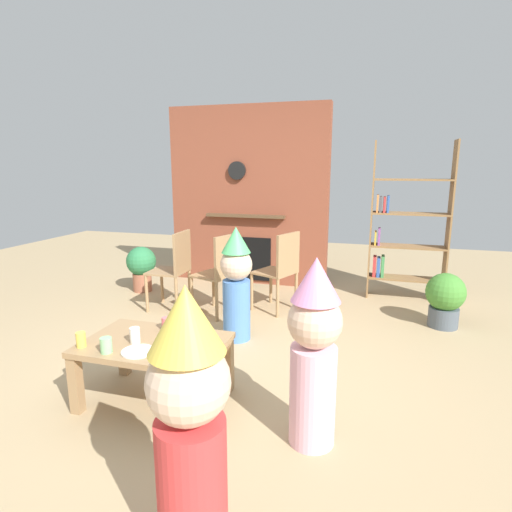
{
  "coord_description": "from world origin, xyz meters",
  "views": [
    {
      "loc": [
        1.09,
        -2.83,
        1.59
      ],
      "look_at": [
        0.15,
        0.4,
        0.87
      ],
      "focal_mm": 28.9,
      "sensor_mm": 36.0,
      "label": 1
    }
  ],
  "objects_px": {
    "birthday_cake_slice": "(193,340)",
    "dining_chair_left": "(175,266)",
    "paper_cup_far_left": "(135,335)",
    "dining_chair_right": "(281,267)",
    "paper_plate_front": "(138,351)",
    "paper_cup_near_left": "(166,324)",
    "paper_cup_center": "(81,340)",
    "potted_plant_short": "(141,265)",
    "paper_plate_rear": "(173,337)",
    "child_with_cone_hat": "(190,423)",
    "dining_chair_middle": "(221,270)",
    "child_by_the_chairs": "(236,281)",
    "bookshelf": "(403,229)",
    "coffee_table": "(154,352)",
    "potted_plant_tall": "(445,298)",
    "paper_cup_near_right": "(106,345)",
    "child_in_pink": "(314,348)"
  },
  "relations": [
    {
      "from": "dining_chair_middle",
      "to": "potted_plant_short",
      "type": "xyz_separation_m",
      "value": [
        -1.32,
        0.56,
        -0.17
      ]
    },
    {
      "from": "paper_cup_center",
      "to": "potted_plant_tall",
      "type": "height_order",
      "value": "potted_plant_tall"
    },
    {
      "from": "coffee_table",
      "to": "child_by_the_chairs",
      "type": "height_order",
      "value": "child_by_the_chairs"
    },
    {
      "from": "paper_cup_far_left",
      "to": "child_with_cone_hat",
      "type": "xyz_separation_m",
      "value": [
        0.86,
        -0.96,
        0.13
      ]
    },
    {
      "from": "paper_plate_front",
      "to": "paper_plate_rear",
      "type": "relative_size",
      "value": 1.26
    },
    {
      "from": "paper_cup_far_left",
      "to": "birthday_cake_slice",
      "type": "xyz_separation_m",
      "value": [
        0.38,
        0.09,
        -0.02
      ]
    },
    {
      "from": "dining_chair_middle",
      "to": "child_with_cone_hat",
      "type": "bearing_deg",
      "value": 127.98
    },
    {
      "from": "coffee_table",
      "to": "paper_cup_far_left",
      "type": "height_order",
      "value": "paper_cup_far_left"
    },
    {
      "from": "paper_plate_front",
      "to": "paper_cup_near_left",
      "type": "bearing_deg",
      "value": 90.36
    },
    {
      "from": "bookshelf",
      "to": "dining_chair_middle",
      "type": "bearing_deg",
      "value": -147.49
    },
    {
      "from": "coffee_table",
      "to": "dining_chair_middle",
      "type": "xyz_separation_m",
      "value": [
        -0.17,
        1.72,
        0.15
      ]
    },
    {
      "from": "dining_chair_right",
      "to": "birthday_cake_slice",
      "type": "bearing_deg",
      "value": 108.34
    },
    {
      "from": "bookshelf",
      "to": "potted_plant_short",
      "type": "height_order",
      "value": "bookshelf"
    },
    {
      "from": "paper_cup_center",
      "to": "child_in_pink",
      "type": "height_order",
      "value": "child_in_pink"
    },
    {
      "from": "birthday_cake_slice",
      "to": "dining_chair_left",
      "type": "relative_size",
      "value": 0.11
    },
    {
      "from": "potted_plant_short",
      "to": "potted_plant_tall",
      "type": "bearing_deg",
      "value": -3.86
    },
    {
      "from": "child_with_cone_hat",
      "to": "paper_plate_rear",
      "type": "bearing_deg",
      "value": -5.87
    },
    {
      "from": "paper_cup_far_left",
      "to": "dining_chair_left",
      "type": "xyz_separation_m",
      "value": [
        -0.63,
        1.81,
        0.02
      ]
    },
    {
      "from": "paper_plate_rear",
      "to": "child_with_cone_hat",
      "type": "distance_m",
      "value": 1.3
    },
    {
      "from": "dining_chair_middle",
      "to": "potted_plant_tall",
      "type": "height_order",
      "value": "dining_chair_middle"
    },
    {
      "from": "paper_cup_near_left",
      "to": "potted_plant_short",
      "type": "xyz_separation_m",
      "value": [
        -1.48,
        2.07,
        -0.14
      ]
    },
    {
      "from": "paper_plate_rear",
      "to": "dining_chair_right",
      "type": "xyz_separation_m",
      "value": [
        0.33,
        1.92,
        0.07
      ]
    },
    {
      "from": "paper_cup_far_left",
      "to": "dining_chair_right",
      "type": "bearing_deg",
      "value": 75.61
    },
    {
      "from": "paper_plate_front",
      "to": "child_by_the_chairs",
      "type": "relative_size",
      "value": 0.19
    },
    {
      "from": "birthday_cake_slice",
      "to": "child_with_cone_hat",
      "type": "height_order",
      "value": "child_with_cone_hat"
    },
    {
      "from": "paper_cup_center",
      "to": "coffee_table",
      "type": "bearing_deg",
      "value": 26.06
    },
    {
      "from": "child_in_pink",
      "to": "dining_chair_middle",
      "type": "bearing_deg",
      "value": -48.55
    },
    {
      "from": "paper_cup_center",
      "to": "potted_plant_tall",
      "type": "xyz_separation_m",
      "value": [
        2.53,
        2.24,
        -0.18
      ]
    },
    {
      "from": "dining_chair_right",
      "to": "dining_chair_middle",
      "type": "bearing_deg",
      "value": 49.13
    },
    {
      "from": "birthday_cake_slice",
      "to": "child_with_cone_hat",
      "type": "bearing_deg",
      "value": -65.6
    },
    {
      "from": "coffee_table",
      "to": "dining_chair_right",
      "type": "xyz_separation_m",
      "value": [
        0.42,
        2.02,
        0.15
      ]
    },
    {
      "from": "coffee_table",
      "to": "dining_chair_left",
      "type": "bearing_deg",
      "value": 112.73
    },
    {
      "from": "coffee_table",
      "to": "paper_cup_near_right",
      "type": "distance_m",
      "value": 0.33
    },
    {
      "from": "dining_chair_middle",
      "to": "paper_cup_center",
      "type": "bearing_deg",
      "value": 102.18
    },
    {
      "from": "paper_plate_rear",
      "to": "birthday_cake_slice",
      "type": "xyz_separation_m",
      "value": [
        0.18,
        -0.06,
        0.03
      ]
    },
    {
      "from": "child_with_cone_hat",
      "to": "dining_chair_left",
      "type": "relative_size",
      "value": 1.31
    },
    {
      "from": "paper_cup_near_left",
      "to": "paper_plate_rear",
      "type": "bearing_deg",
      "value": -47.01
    },
    {
      "from": "paper_cup_center",
      "to": "child_by_the_chairs",
      "type": "xyz_separation_m",
      "value": [
        0.61,
        1.36,
        0.08
      ]
    },
    {
      "from": "paper_cup_center",
      "to": "paper_plate_front",
      "type": "bearing_deg",
      "value": 4.16
    },
    {
      "from": "coffee_table",
      "to": "potted_plant_tall",
      "type": "relative_size",
      "value": 1.71
    },
    {
      "from": "coffee_table",
      "to": "paper_plate_rear",
      "type": "distance_m",
      "value": 0.16
    },
    {
      "from": "coffee_table",
      "to": "child_with_cone_hat",
      "type": "bearing_deg",
      "value": -53.48
    },
    {
      "from": "child_by_the_chairs",
      "to": "potted_plant_tall",
      "type": "relative_size",
      "value": 1.92
    },
    {
      "from": "paper_cup_center",
      "to": "potted_plant_short",
      "type": "height_order",
      "value": "potted_plant_short"
    },
    {
      "from": "paper_cup_near_right",
      "to": "child_by_the_chairs",
      "type": "relative_size",
      "value": 0.09
    },
    {
      "from": "paper_cup_near_left",
      "to": "potted_plant_short",
      "type": "distance_m",
      "value": 2.55
    },
    {
      "from": "paper_cup_near_left",
      "to": "paper_cup_far_left",
      "type": "relative_size",
      "value": 0.87
    },
    {
      "from": "dining_chair_right",
      "to": "coffee_table",
      "type": "bearing_deg",
      "value": 100.87
    },
    {
      "from": "birthday_cake_slice",
      "to": "child_with_cone_hat",
      "type": "distance_m",
      "value": 1.16
    },
    {
      "from": "paper_plate_front",
      "to": "child_by_the_chairs",
      "type": "height_order",
      "value": "child_by_the_chairs"
    }
  ]
}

